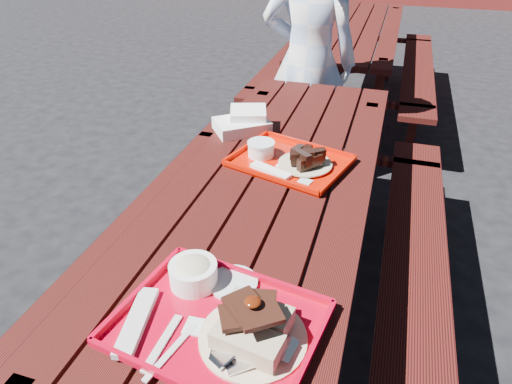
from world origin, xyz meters
TOP-DOWN VIEW (x-y plane):
  - ground at (0.00, 0.00)m, footprint 60.00×60.00m
  - picnic_table_near at (-0.00, 0.00)m, footprint 1.41×2.40m
  - picnic_table_far at (-0.00, 2.80)m, footprint 1.41×2.40m
  - near_tray at (0.07, -0.65)m, footprint 0.54×0.45m
  - far_tray at (0.03, 0.19)m, footprint 0.51×0.45m
  - white_cloth at (-0.25, 0.46)m, footprint 0.29×0.28m
  - person at (-0.14, 1.40)m, footprint 0.60×0.40m

SIDE VIEW (x-z plane):
  - ground at x=0.00m, z-range 0.00..0.00m
  - picnic_table_near at x=0.00m, z-range 0.19..0.94m
  - picnic_table_far at x=0.00m, z-range 0.19..0.94m
  - far_tray at x=0.03m, z-range 0.74..0.81m
  - near_tray at x=0.07m, z-range 0.71..0.86m
  - white_cloth at x=-0.25m, z-range 0.74..0.84m
  - person at x=-0.14m, z-range 0.00..1.62m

